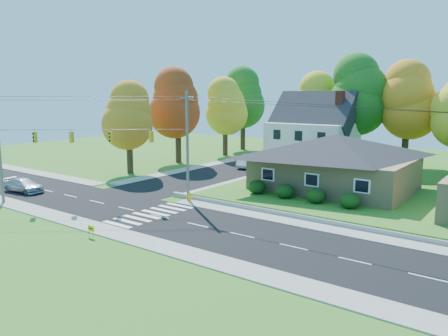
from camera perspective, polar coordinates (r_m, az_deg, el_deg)
The scene contains 21 objects.
ground at distance 35.61m, azimuth -8.41°, elevation -6.29°, with size 120.00×120.00×0.00m, color #3D7923.
road_main at distance 35.61m, azimuth -8.41°, elevation -6.27°, with size 90.00×8.00×0.02m, color black.
road_cross at distance 60.44m, azimuth 3.66°, elevation 0.35°, with size 8.00×44.00×0.02m, color black.
sidewalk_north at distance 39.16m, azimuth -3.23°, elevation -4.68°, with size 90.00×2.00×0.08m, color #9C9A90.
sidewalk_south at distance 32.41m, azimuth -14.71°, elevation -8.03°, with size 90.00×2.00×0.08m, color #9C9A90.
lawn at distance 47.49m, azimuth 21.99°, elevation -2.58°, with size 30.00×30.00×0.50m, color #3D7923.
ranch_house at distance 43.81m, azimuth 14.24°, elevation 0.87°, with size 14.60×10.60×5.40m.
colonial_house at distance 57.75m, azimuth 11.53°, elevation 4.32°, with size 10.40×8.40×9.60m.
hedge_row at distance 38.84m, azimuth 9.93°, elevation -3.26°, with size 10.70×1.70×1.27m.
traffic_infrastructure at distance 35.63m, azimuth -7.25°, elevation 2.21°, with size 38.10×10.66×10.00m.
tree_lot_0 at distance 63.85m, azimuth 12.28°, elevation 8.13°, with size 6.72×6.72×12.51m.
tree_lot_1 at distance 60.66m, azimuth 17.16°, elevation 9.10°, with size 7.84×7.84×14.60m.
tree_lot_2 at distance 59.90m, azimuth 22.92°, elevation 8.15°, with size 7.28×7.28×13.56m.
tree_west_0 at distance 54.96m, azimuth -12.38°, elevation 6.73°, with size 6.16×6.16×11.47m.
tree_west_1 at distance 62.63m, azimuth -6.07°, elevation 8.41°, with size 7.28×7.28×13.56m.
tree_west_2 at distance 69.74m, azimuth 0.16°, elevation 8.04°, with size 6.72×6.72×12.51m.
tree_west_3 at distance 77.41m, azimuth 2.51°, elevation 9.14°, with size 7.84×7.84×14.60m.
silver_sedan at distance 48.10m, azimuth -24.67°, elevation -2.07°, with size 1.89×4.64×1.35m, color #A7A9B4.
white_car at distance 58.61m, azimuth 3.25°, elevation 0.89°, with size 1.75×5.02×1.66m, color silver.
fire_hydrant at distance 39.91m, azimuth -4.52°, elevation -3.85°, with size 0.51×0.39×0.89m.
yard_sign at distance 31.49m, azimuth -16.98°, elevation -7.60°, with size 0.67×0.04×0.83m.
Camera 1 is at (24.31, -24.16, 9.66)m, focal length 35.00 mm.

